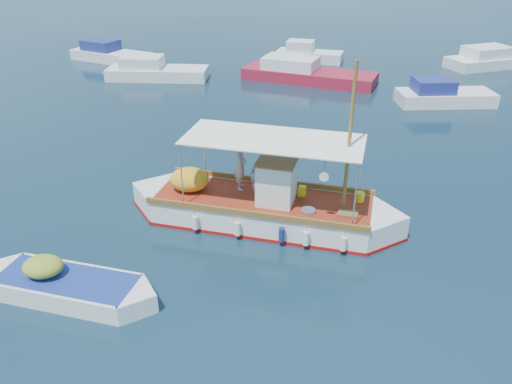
{
  "coord_description": "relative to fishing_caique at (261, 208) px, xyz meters",
  "views": [
    {
      "loc": [
        0.23,
        -15.37,
        9.72
      ],
      "look_at": [
        -0.9,
        0.0,
        1.53
      ],
      "focal_mm": 35.0,
      "sensor_mm": 36.0,
      "label": 1
    }
  ],
  "objects": [
    {
      "name": "bg_boat_nw",
      "position": [
        -8.96,
        19.31,
        -0.07
      ],
      "size": [
        7.17,
        2.48,
        1.8
      ],
      "rotation": [
        0.0,
        0.0,
        0.01
      ],
      "color": "silver",
      "rests_on": "ground"
    },
    {
      "name": "bg_boat_far_w",
      "position": [
        -14.06,
        24.46,
        -0.07
      ],
      "size": [
        7.24,
        4.78,
        1.8
      ],
      "rotation": [
        0.0,
        0.0,
        -0.4
      ],
      "color": "silver",
      "rests_on": "ground"
    },
    {
      "name": "ground",
      "position": [
        0.77,
        -0.61,
        -0.57
      ],
      "size": [
        160.0,
        160.0,
        0.0
      ],
      "primitive_type": "plane",
      "color": "black",
      "rests_on": "ground"
    },
    {
      "name": "fishing_caique",
      "position": [
        0.0,
        0.0,
        0.0
      ],
      "size": [
        10.29,
        4.21,
        6.38
      ],
      "rotation": [
        0.0,
        0.0,
        -0.18
      ],
      "color": "white",
      "rests_on": "ground"
    },
    {
      "name": "bg_boat_e",
      "position": [
        16.97,
        24.92,
        -0.07
      ],
      "size": [
        8.89,
        5.81,
        1.8
      ],
      "rotation": [
        0.0,
        0.0,
        0.41
      ],
      "color": "silver",
      "rests_on": "ground"
    },
    {
      "name": "bg_boat_ne",
      "position": [
        10.31,
        14.79,
        -0.07
      ],
      "size": [
        6.03,
        2.89,
        1.8
      ],
      "rotation": [
        0.0,
        0.0,
        0.12
      ],
      "color": "silver",
      "rests_on": "ground"
    },
    {
      "name": "bg_boat_n",
      "position": [
        1.89,
        19.47,
        -0.07
      ],
      "size": [
        9.79,
        5.56,
        1.8
      ],
      "rotation": [
        0.0,
        0.0,
        -0.31
      ],
      "color": "maroon",
      "rests_on": "ground"
    },
    {
      "name": "dinghy",
      "position": [
        -5.46,
        -4.71,
        -0.27
      ],
      "size": [
        5.68,
        2.39,
        1.41
      ],
      "rotation": [
        0.0,
        0.0,
        -0.19
      ],
      "color": "white",
      "rests_on": "ground"
    },
    {
      "name": "bg_boat_far_n",
      "position": [
        2.19,
        25.6,
        -0.07
      ],
      "size": [
        5.6,
        3.06,
        1.8
      ],
      "rotation": [
        0.0,
        0.0,
        -0.21
      ],
      "color": "silver",
      "rests_on": "ground"
    }
  ]
}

